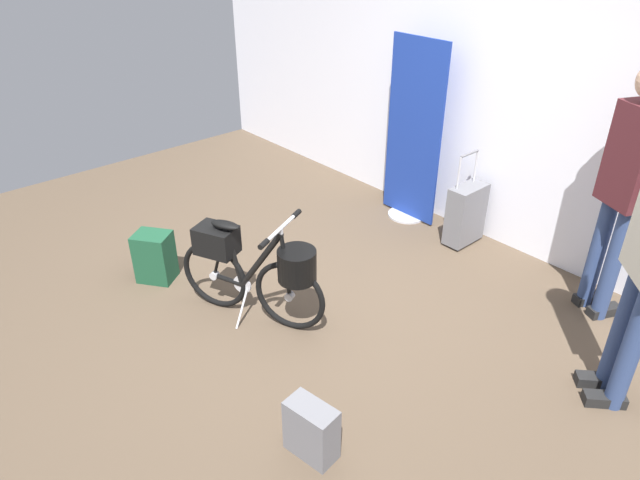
% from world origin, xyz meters
% --- Properties ---
extents(ground_plane, '(7.54, 7.54, 0.00)m').
position_xyz_m(ground_plane, '(0.00, 0.00, 0.00)').
color(ground_plane, brown).
extents(back_wall, '(7.54, 0.10, 2.64)m').
position_xyz_m(back_wall, '(0.00, 2.08, 1.32)').
color(back_wall, silver).
rests_on(back_wall, ground_plane).
extents(floor_banner_stand, '(0.60, 0.36, 1.66)m').
position_xyz_m(floor_banner_stand, '(-0.65, 1.80, 0.74)').
color(floor_banner_stand, '#B7B7BC').
rests_on(floor_banner_stand, ground_plane).
extents(folding_bike_foreground, '(1.06, 0.60, 0.81)m').
position_xyz_m(folding_bike_foreground, '(-0.31, -0.21, 0.43)').
color(folding_bike_foreground, black).
rests_on(folding_bike_foreground, ground_plane).
extents(visitor_browsing, '(0.48, 0.37, 1.79)m').
position_xyz_m(visitor_browsing, '(1.23, 1.68, 1.05)').
color(visitor_browsing, navy).
rests_on(visitor_browsing, ground_plane).
extents(rolling_suitcase, '(0.18, 0.36, 0.83)m').
position_xyz_m(rolling_suitcase, '(0.01, 1.78, 0.28)').
color(rolling_suitcase, slate).
rests_on(rolling_suitcase, ground_plane).
extents(backpack_on_floor, '(0.35, 0.33, 0.40)m').
position_xyz_m(backpack_on_floor, '(-1.25, -0.51, 0.20)').
color(backpack_on_floor, '#19472D').
rests_on(backpack_on_floor, ground_plane).
extents(handbag_on_floor, '(0.30, 0.22, 0.34)m').
position_xyz_m(handbag_on_floor, '(0.84, -0.69, 0.16)').
color(handbag_on_floor, slate).
rests_on(handbag_on_floor, ground_plane).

